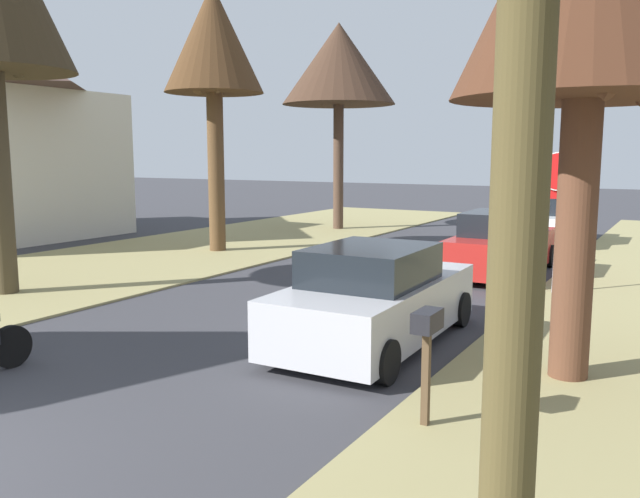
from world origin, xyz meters
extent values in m
cylinder|color=#9EA0A5|center=(3.96, 12.21, 1.17)|extent=(0.07, 0.21, 2.25)
cylinder|color=white|center=(3.96, 12.11, 2.62)|extent=(0.81, 0.13, 0.80)
cylinder|color=red|center=(3.96, 12.12, 2.62)|extent=(0.76, 0.14, 0.76)
cube|color=red|center=(3.96, 12.15, 2.15)|extent=(0.48, 0.08, 0.20)
cylinder|color=#4A4024|center=(5.59, 1.68, 2.50)|extent=(0.33, 0.33, 4.89)
cylinder|color=brown|center=(5.14, 6.76, 1.85)|extent=(0.50, 0.50, 3.60)
cylinder|color=brown|center=(5.00, 6.21, 4.10)|extent=(1.28, 0.54, 1.09)
cylinder|color=#463B27|center=(-5.85, 6.77, 5.18)|extent=(1.16, 0.83, 1.23)
cylinder|color=brown|center=(-6.19, 13.46, 2.42)|extent=(0.49, 0.49, 4.73)
cone|color=#472E1A|center=(-6.19, 13.46, 6.35)|extent=(2.95, 2.95, 3.14)
cylinder|color=brown|center=(-6.51, 13.47, 5.33)|extent=(0.25, 0.84, 1.20)
cylinder|color=brown|center=(-6.58, 13.05, 5.49)|extent=(1.11, 1.07, 1.55)
cylinder|color=brown|center=(-6.14, 12.98, 5.33)|extent=(1.16, 0.34, 1.24)
cylinder|color=#4E382B|center=(-5.81, 20.53, 2.47)|extent=(0.40, 0.40, 4.84)
cone|color=#3E2A1E|center=(-5.81, 20.53, 6.43)|extent=(4.38, 4.38, 3.08)
cylinder|color=#4E382B|center=(-5.95, 20.99, 5.66)|extent=(1.11, 0.49, 1.65)
cylinder|color=#4E382B|center=(-6.27, 20.66, 5.42)|extent=(0.46, 1.09, 1.18)
cube|color=#BCBCC1|center=(2.21, 7.02, 0.59)|extent=(1.91, 4.44, 0.85)
cube|color=black|center=(2.22, 6.80, 1.29)|extent=(1.64, 2.06, 0.56)
cylinder|color=black|center=(1.31, 8.65, 0.30)|extent=(0.21, 0.60, 0.60)
cylinder|color=black|center=(3.05, 8.69, 0.30)|extent=(0.21, 0.60, 0.60)
cylinder|color=black|center=(1.38, 5.35, 0.30)|extent=(0.21, 0.60, 0.60)
cylinder|color=black|center=(3.11, 5.39, 0.30)|extent=(0.21, 0.60, 0.60)
cube|color=red|center=(2.36, 14.03, 0.59)|extent=(1.91, 4.44, 0.85)
cube|color=black|center=(2.36, 13.81, 1.29)|extent=(1.64, 2.06, 0.56)
cylinder|color=black|center=(1.46, 15.66, 0.30)|extent=(0.21, 0.60, 0.60)
cylinder|color=black|center=(3.20, 15.70, 0.30)|extent=(0.21, 0.60, 0.60)
cylinder|color=black|center=(1.52, 12.36, 0.30)|extent=(0.21, 0.60, 0.60)
cylinder|color=black|center=(3.26, 12.40, 0.30)|extent=(0.21, 0.60, 0.60)
cube|color=white|center=(2.32, 20.73, 0.59)|extent=(1.91, 4.44, 0.85)
cube|color=black|center=(2.33, 20.51, 1.29)|extent=(1.64, 2.06, 0.56)
cylinder|color=black|center=(1.42, 22.36, 0.30)|extent=(0.21, 0.60, 0.60)
cylinder|color=black|center=(3.16, 22.39, 0.30)|extent=(0.21, 0.60, 0.60)
cylinder|color=black|center=(1.48, 19.06, 0.30)|extent=(0.21, 0.60, 0.60)
cylinder|color=black|center=(3.22, 19.09, 0.30)|extent=(0.21, 0.60, 0.60)
cylinder|color=black|center=(-1.70, 3.37, 0.30)|extent=(0.12, 0.60, 0.60)
cube|color=brown|center=(4.07, 4.32, 0.58)|extent=(0.08, 0.08, 1.05)
cube|color=black|center=(4.07, 4.32, 1.21)|extent=(0.22, 0.44, 0.22)
camera|label=1|loc=(6.45, -2.06, 2.96)|focal=36.43mm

